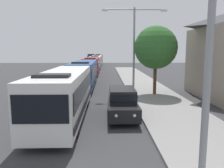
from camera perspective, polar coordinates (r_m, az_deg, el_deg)
bus_lead at (r=14.60m, az=-11.95°, el=-2.15°), size 2.58×10.69×3.21m
bus_second_in_line at (r=27.04m, az=-7.10°, el=2.78°), size 2.58×12.33×3.21m
bus_middle at (r=40.53m, az=-5.23°, el=4.67°), size 2.58×11.29×3.21m
bus_fourth_in_line at (r=54.21m, az=-4.28°, el=5.62°), size 2.58×10.59×3.21m
bus_rear at (r=67.25m, az=-3.74°, el=6.17°), size 2.58×12.27×3.21m
bus_tail_end at (r=81.22m, az=-3.35°, el=6.56°), size 2.58×10.80×3.21m
white_suv at (r=14.71m, az=2.62°, el=-4.51°), size 1.86×4.84×1.90m
box_truck_oncoming at (r=88.16m, az=-5.36°, el=6.70°), size 2.35×7.82×3.15m
streetlamp_near at (r=6.56m, az=23.94°, el=14.00°), size 5.81×0.28×7.96m
streetlamp_mid at (r=22.46m, az=5.64°, el=10.81°), size 6.29×0.28×8.33m
roadside_tree at (r=22.04m, az=11.09°, el=9.08°), size 4.11×4.11×6.55m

